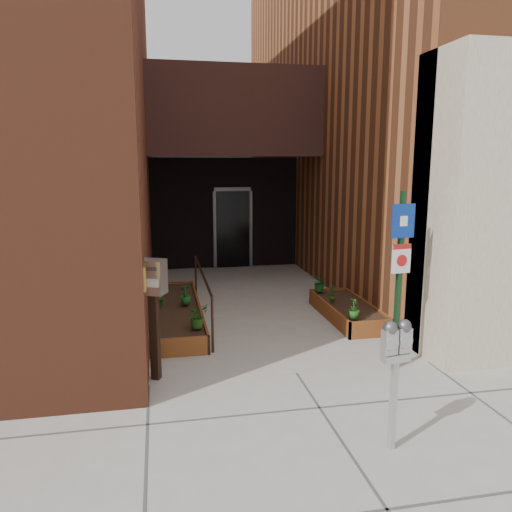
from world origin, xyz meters
TOP-DOWN VIEW (x-y plane):
  - ground at (0.00, 0.00)m, footprint 80.00×80.00m
  - architecture at (-0.18, 6.89)m, footprint 20.00×14.60m
  - planter_left at (-1.55, 2.70)m, footprint 0.90×3.60m
  - planter_right at (1.60, 2.20)m, footprint 0.80×2.20m
  - handrail at (-1.05, 2.65)m, footprint 0.04×3.34m
  - parking_meter at (0.44, -1.96)m, footprint 0.31×0.16m
  - sign_post at (1.40, -0.12)m, footprint 0.34×0.10m
  - payment_dropbox at (-1.90, 0.21)m, footprint 0.40×0.35m
  - shrub_left_a at (-1.25, 1.34)m, footprint 0.49×0.49m
  - shrub_left_b at (-1.85, 2.71)m, footprint 0.27×0.27m
  - shrub_left_c at (-1.36, 2.70)m, footprint 0.29×0.29m
  - shrub_left_d at (-1.85, 4.28)m, footprint 0.24×0.24m
  - shrub_right_a at (1.35, 1.30)m, footprint 0.23×0.23m
  - shrub_right_b at (1.35, 2.34)m, footprint 0.19×0.19m
  - shrub_right_c at (1.35, 3.10)m, footprint 0.35×0.35m

SIDE VIEW (x-z plane):
  - ground at x=0.00m, z-range 0.00..0.00m
  - planter_left at x=-1.55m, z-range -0.02..0.28m
  - planter_right at x=1.60m, z-range -0.02..0.28m
  - shrub_right_b at x=1.35m, z-range 0.30..0.64m
  - shrub_left_b at x=-1.85m, z-range 0.30..0.64m
  - shrub_right_a at x=1.35m, z-range 0.30..0.65m
  - shrub_right_c at x=1.35m, z-range 0.30..0.65m
  - shrub_left_c at x=-1.36m, z-range 0.30..0.68m
  - shrub_left_a at x=-1.25m, z-range 0.30..0.69m
  - shrub_left_d at x=-1.85m, z-range 0.30..0.71m
  - handrail at x=-1.05m, z-range 0.30..1.20m
  - parking_meter at x=0.44m, z-range 0.37..1.74m
  - payment_dropbox at x=-1.90m, z-range 0.36..2.00m
  - sign_post at x=1.40m, z-range 0.29..2.79m
  - architecture at x=-0.18m, z-range -0.02..9.98m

